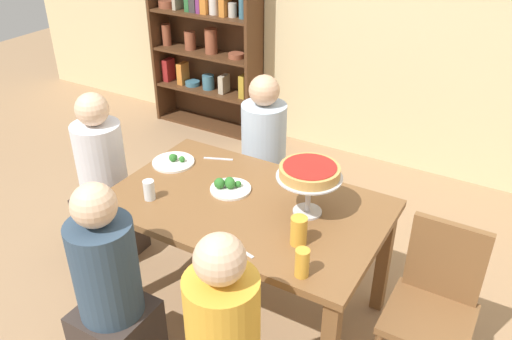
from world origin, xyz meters
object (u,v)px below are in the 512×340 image
salad_plate_far_diner (229,186)px  beer_glass_amber_short (302,263)px  dining_table (247,218)px  water_glass_clear_near (149,190)px  salad_plate_near_diner (174,161)px  cutlery_knife_near (239,249)px  chair_head_east (434,301)px  beer_glass_amber_tall (299,231)px  diner_far_left (264,167)px  deep_dish_pizza_stand (309,174)px  bookshelf (205,6)px  cutlery_fork_near (218,159)px  diner_head_west (106,190)px  diner_near_left (112,303)px

salad_plate_far_diner → beer_glass_amber_short: size_ratio=1.66×
dining_table → water_glass_clear_near: water_glass_clear_near is taller
salad_plate_near_diner → water_glass_clear_near: 0.40m
beer_glass_amber_short → cutlery_knife_near: (-0.33, 0.01, -0.07)m
dining_table → beer_glass_amber_short: bearing=-36.1°
dining_table → chair_head_east: (1.01, 0.05, -0.16)m
salad_plate_near_diner → beer_glass_amber_short: 1.21m
salad_plate_near_diner → beer_glass_amber_tall: 1.04m
diner_far_left → deep_dish_pizza_stand: bearing=43.2°
dining_table → salad_plate_near_diner: size_ratio=5.78×
bookshelf → diner_far_left: bearing=-43.4°
dining_table → water_glass_clear_near: size_ratio=13.20×
cutlery_fork_near → salad_plate_far_diner: bearing=111.1°
beer_glass_amber_short → diner_head_west: bearing=167.0°
diner_near_left → diner_far_left: bearing=0.7°
cutlery_knife_near → deep_dish_pizza_stand: bearing=85.4°
diner_head_west → beer_glass_amber_tall: bearing=-6.5°
water_glass_clear_near → cutlery_fork_near: size_ratio=0.61×
beer_glass_amber_short → bookshelf: bearing=132.1°
diner_near_left → cutlery_knife_near: bearing=-51.2°
chair_head_east → beer_glass_amber_tall: 0.74m
dining_table → deep_dish_pizza_stand: deep_dish_pizza_stand is taller
diner_near_left → beer_glass_amber_short: (0.80, 0.37, 0.32)m
salad_plate_near_diner → cutlery_knife_near: bearing=-32.9°
salad_plate_far_diner → water_glass_clear_near: water_glass_clear_near is taller
beer_glass_amber_tall → chair_head_east: bearing=19.7°
diner_head_west → salad_plate_far_diner: size_ratio=5.07×
diner_near_left → chair_head_east: size_ratio=1.32×
diner_far_left → salad_plate_far_diner: 0.77m
dining_table → cutlery_knife_near: (0.17, -0.35, 0.10)m
dining_table → chair_head_east: size_ratio=1.67×
diner_far_left → dining_table: bearing=23.0°
bookshelf → cutlery_knife_near: 3.01m
deep_dish_pizza_stand → salad_plate_near_diner: (-0.91, 0.07, -0.22)m
dining_table → salad_plate_far_diner: size_ratio=6.43×
diner_head_west → diner_near_left: bearing=-44.3°
diner_near_left → diner_far_left: 1.50m
dining_table → chair_head_east: chair_head_east is taller
diner_far_left → deep_dish_pizza_stand: (0.64, -0.68, 0.48)m
salad_plate_near_diner → cutlery_fork_near: size_ratio=1.40×
dining_table → water_glass_clear_near: bearing=-154.1°
deep_dish_pizza_stand → cutlery_fork_near: 0.78m
beer_glass_amber_tall → cutlery_fork_near: bearing=147.8°
dining_table → cutlery_fork_near: bearing=140.8°
diner_far_left → water_glass_clear_near: bearing=-8.4°
cutlery_knife_near → salad_plate_near_diner: bearing=160.9°
bookshelf → beer_glass_amber_tall: 3.00m
diner_near_left → bookshelf: bearing=26.0°
dining_table → cutlery_fork_near: (-0.39, 0.32, 0.10)m
water_glass_clear_near → cutlery_knife_near: (0.64, -0.13, -0.05)m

